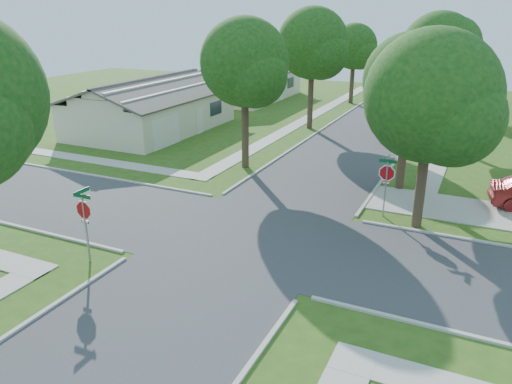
{
  "coord_description": "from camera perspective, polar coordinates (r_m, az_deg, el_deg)",
  "views": [
    {
      "loc": [
        8.49,
        -17.64,
        9.22
      ],
      "look_at": [
        -0.33,
        1.21,
        1.6
      ],
      "focal_mm": 35.0,
      "sensor_mm": 36.0,
      "label": 1
    }
  ],
  "objects": [
    {
      "name": "driveway",
      "position": [
        26.4,
        22.15,
        -1.83
      ],
      "size": [
        8.8,
        3.6,
        0.05
      ],
      "primitive_type": "cube",
      "color": "#9E9B91",
      "rests_on": "ground"
    },
    {
      "name": "car_curb_west",
      "position": [
        63.52,
        16.41,
        11.61
      ],
      "size": [
        2.13,
        4.85,
        1.39
      ],
      "primitive_type": "imported",
      "rotation": [
        0.0,
        0.0,
        3.1
      ],
      "color": "black",
      "rests_on": "ground"
    },
    {
      "name": "house_nw_near",
      "position": [
        41.52,
        -11.74,
        9.01
      ],
      "size": [
        8.42,
        13.6,
        4.23
      ],
      "color": "beige",
      "rests_on": "ground"
    },
    {
      "name": "tree_e_near",
      "position": [
        27.14,
        17.3,
        11.66
      ],
      "size": [
        4.97,
        4.8,
        8.28
      ],
      "color": "#38281C",
      "rests_on": "ground"
    },
    {
      "name": "tree_w_near",
      "position": [
        29.87,
        -1.2,
        14.15
      ],
      "size": [
        5.38,
        5.2,
        8.97
      ],
      "color": "#38281C",
      "rests_on": "ground"
    },
    {
      "name": "house_nw_far",
      "position": [
        55.88,
        -1.2,
        12.19
      ],
      "size": [
        8.42,
        13.6,
        4.23
      ],
      "color": "beige",
      "rests_on": "ground"
    },
    {
      "name": "tree_w_mid",
      "position": [
        40.91,
        6.55,
        16.17
      ],
      "size": [
        5.8,
        5.6,
        9.56
      ],
      "color": "#38281C",
      "rests_on": "ground"
    },
    {
      "name": "sidewalk_nw",
      "position": [
        46.92,
        6.53,
        8.69
      ],
      "size": [
        1.2,
        40.0,
        0.04
      ],
      "primitive_type": "cube",
      "color": "#9E9B91",
      "rests_on": "ground"
    },
    {
      "name": "stop_sign_sw",
      "position": [
        19.83,
        -19.05,
        -2.31
      ],
      "size": [
        1.05,
        0.8,
        2.98
      ],
      "color": "gray",
      "rests_on": "ground"
    },
    {
      "name": "car_curb_east",
      "position": [
        38.03,
        16.52,
        6.3
      ],
      "size": [
        1.65,
        3.96,
        1.34
      ],
      "primitive_type": "imported",
      "rotation": [
        0.0,
        0.0,
        -0.02
      ],
      "color": "black",
      "rests_on": "ground"
    },
    {
      "name": "tree_e_far",
      "position": [
        51.88,
        21.69,
        15.19
      ],
      "size": [
        5.17,
        5.0,
        8.72
      ],
      "color": "#38281C",
      "rests_on": "ground"
    },
    {
      "name": "sidewalk_ne",
      "position": [
        44.66,
        21.6,
        6.82
      ],
      "size": [
        1.2,
        40.0,
        0.04
      ],
      "primitive_type": "cube",
      "color": "#9E9B91",
      "rests_on": "ground"
    },
    {
      "name": "tree_e_mid",
      "position": [
        38.94,
        20.17,
        14.57
      ],
      "size": [
        5.59,
        5.4,
        9.21
      ],
      "color": "#38281C",
      "rests_on": "ground"
    },
    {
      "name": "tree_w_far",
      "position": [
        53.42,
        11.2,
        15.77
      ],
      "size": [
        4.76,
        4.6,
        8.04
      ],
      "color": "#38281C",
      "rests_on": "ground"
    },
    {
      "name": "tree_ne_corner",
      "position": [
        22.25,
        19.51,
        9.59
      ],
      "size": [
        5.8,
        5.6,
        8.66
      ],
      "color": "#38281C",
      "rests_on": "ground"
    },
    {
      "name": "ground",
      "position": [
        21.64,
        -0.58,
        -5.11
      ],
      "size": [
        100.0,
        100.0,
        0.0
      ],
      "primitive_type": "plane",
      "color": "#2C4E15",
      "rests_on": "ground"
    },
    {
      "name": "stop_sign_ne",
      "position": [
        23.77,
        14.71,
        1.83
      ],
      "size": [
        1.05,
        0.8,
        2.98
      ],
      "color": "gray",
      "rests_on": "ground"
    },
    {
      "name": "road_ns",
      "position": [
        21.64,
        -0.58,
        -5.09
      ],
      "size": [
        7.0,
        100.0,
        0.02
      ],
      "primitive_type": "cube",
      "color": "#333335",
      "rests_on": "ground"
    }
  ]
}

